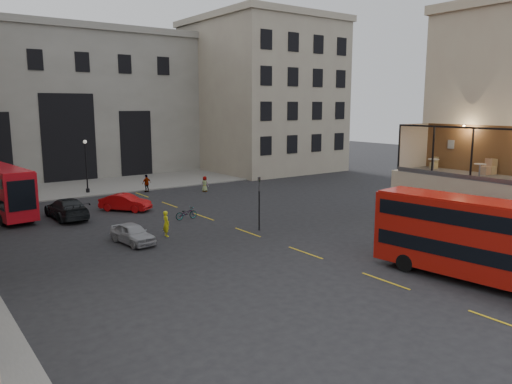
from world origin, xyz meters
TOP-DOWN VIEW (x-y plane):
  - ground at (0.00, 0.00)m, footprint 140.00×140.00m
  - host_frontage at (6.50, 0.00)m, footprint 3.00×11.00m
  - cafe_floor at (6.50, 0.00)m, footprint 3.00×10.00m
  - gateway at (-5.00, 47.99)m, footprint 35.00×10.60m
  - building_right at (20.00, 39.97)m, footprint 16.60×18.60m
  - pavement_far at (-6.00, 38.00)m, footprint 40.00×12.00m
  - traffic_light_near at (-1.00, 12.00)m, footprint 0.16×0.20m
  - street_lamp_b at (-6.00, 34.00)m, footprint 0.36×0.36m
  - bus_near at (1.54, -2.79)m, footprint 3.80×10.65m
  - bus_far at (-14.71, 27.52)m, footprint 3.25×10.18m
  - car_a at (-9.49, 14.07)m, footprint 2.01×3.97m
  - car_b at (-6.08, 23.91)m, footprint 3.86×4.22m
  - car_c at (-10.87, 23.78)m, footprint 2.37×5.54m
  - bicycle at (-3.49, 18.12)m, footprint 1.78×0.64m
  - cyclist at (-7.00, 14.38)m, footprint 0.44×0.65m
  - pedestrian_b at (-11.39, 37.87)m, footprint 1.41×1.22m
  - pedestrian_c at (-0.88, 31.33)m, footprint 1.11×0.61m
  - pedestrian_d at (4.00, 28.10)m, footprint 0.86×0.91m
  - pedestrian_e at (-14.41, 24.74)m, footprint 0.48×0.71m
  - cafe_table_mid at (5.62, -0.18)m, footprint 0.66×0.66m
  - cafe_table_far at (5.63, 2.85)m, footprint 0.67×0.67m
  - cafe_chair_b at (7.24, 0.36)m, footprint 0.54×0.54m
  - cafe_chair_c at (7.67, 0.25)m, footprint 0.54×0.54m
  - cafe_chair_d at (7.24, 3.89)m, footprint 0.46×0.46m

SIDE VIEW (x-z plane):
  - ground at x=0.00m, z-range 0.00..0.00m
  - pavement_far at x=-6.00m, z-range 0.00..0.12m
  - bicycle at x=-3.49m, z-range 0.00..0.93m
  - car_a at x=-9.49m, z-range 0.00..1.30m
  - car_b at x=-6.08m, z-range 0.00..1.40m
  - pedestrian_d at x=4.00m, z-range 0.00..1.57m
  - car_c at x=-10.87m, z-range 0.00..1.59m
  - cyclist at x=-7.00m, z-range 0.00..1.75m
  - pedestrian_c at x=-0.88m, z-range 0.00..1.78m
  - pedestrian_b at x=-11.39m, z-range 0.00..1.90m
  - pedestrian_e at x=-14.41m, z-range 0.00..1.92m
  - bus_far at x=-14.71m, z-range 0.25..4.24m
  - host_frontage at x=6.50m, z-range 0.00..4.50m
  - bus_near at x=1.54m, z-range 0.26..4.42m
  - street_lamp_b at x=-6.00m, z-range -0.27..5.06m
  - traffic_light_near at x=-1.00m, z-range 0.52..4.32m
  - cafe_floor at x=6.50m, z-range 4.50..4.60m
  - cafe_chair_d at x=7.24m, z-range 4.45..5.22m
  - cafe_chair_c at x=7.67m, z-range 4.42..5.35m
  - cafe_chair_b at x=7.24m, z-range 4.41..5.37m
  - cafe_table_mid at x=5.62m, z-range 4.73..5.56m
  - cafe_table_far at x=5.63m, z-range 4.74..5.57m
  - gateway at x=-5.00m, z-range 0.39..18.39m
  - building_right at x=20.00m, z-range 0.39..20.39m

